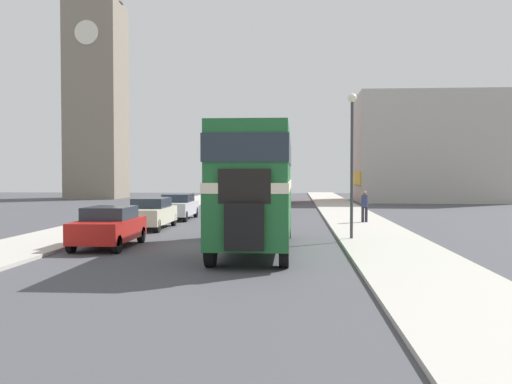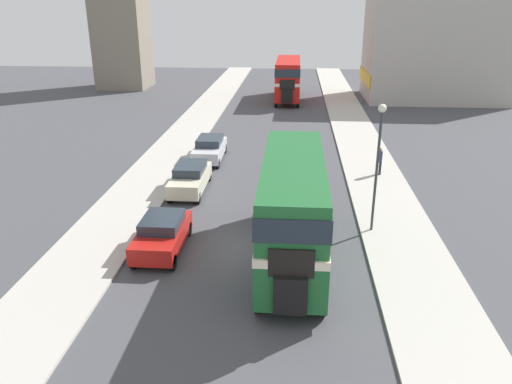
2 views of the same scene
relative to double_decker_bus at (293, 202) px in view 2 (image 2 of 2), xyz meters
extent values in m
plane|color=#47474C|center=(-1.83, 0.76, -2.56)|extent=(120.00, 120.00, 0.00)
cube|color=#B7B2A8|center=(4.92, 0.76, -2.50)|extent=(3.50, 120.00, 0.12)
cube|color=#B7B2A8|center=(-8.58, 0.76, -2.50)|extent=(3.50, 120.00, 0.12)
cube|color=#1E602D|center=(0.00, 0.02, -1.20)|extent=(2.44, 9.43, 1.65)
cube|color=beige|center=(0.00, 0.02, -0.22)|extent=(2.47, 9.48, 0.30)
cube|color=#1E602D|center=(0.00, 0.02, 0.83)|extent=(2.39, 9.25, 1.80)
cube|color=#232D38|center=(0.00, 0.02, 0.92)|extent=(2.47, 9.34, 0.81)
cube|color=black|center=(0.00, -4.80, -1.28)|extent=(1.10, 0.20, 1.32)
cube|color=black|center=(0.00, -4.66, -0.16)|extent=(1.46, 0.12, 0.96)
cylinder|color=black|center=(-1.08, -3.79, -1.99)|extent=(0.28, 1.13, 1.13)
cylinder|color=black|center=(1.08, -3.79, -1.99)|extent=(0.28, 1.13, 1.13)
cylinder|color=black|center=(-1.08, 3.72, -1.99)|extent=(0.28, 1.13, 1.13)
cylinder|color=black|center=(1.08, 3.72, -1.99)|extent=(0.28, 1.13, 1.13)
cube|color=red|center=(-0.78, 35.08, -1.21)|extent=(2.46, 9.55, 1.62)
cube|color=beige|center=(-0.78, 35.08, -0.26)|extent=(2.49, 9.60, 0.29)
cube|color=red|center=(-0.78, 35.08, 0.77)|extent=(2.42, 9.36, 1.76)
cube|color=#232D38|center=(-0.78, 35.08, 0.86)|extent=(2.49, 9.46, 0.79)
cube|color=black|center=(-0.78, 30.20, -1.29)|extent=(1.11, 0.20, 1.29)
cube|color=black|center=(-0.78, 30.34, -0.20)|extent=(1.48, 0.12, 0.94)
cylinder|color=black|center=(-1.87, 31.20, -1.99)|extent=(0.28, 1.13, 1.13)
cylinder|color=black|center=(0.31, 31.20, -1.99)|extent=(0.28, 1.13, 1.13)
cylinder|color=black|center=(-1.87, 38.84, -1.99)|extent=(0.28, 1.13, 1.13)
cylinder|color=black|center=(0.31, 38.84, -1.99)|extent=(0.28, 1.13, 1.13)
cube|color=red|center=(-5.52, 0.32, -1.89)|extent=(1.81, 4.01, 0.75)
cube|color=#232D38|center=(-5.52, 0.48, -1.28)|extent=(1.59, 2.08, 0.47)
cylinder|color=black|center=(-6.32, -1.23, -2.24)|extent=(0.20, 0.64, 0.64)
cylinder|color=black|center=(-4.71, -1.23, -2.24)|extent=(0.20, 0.64, 0.64)
cylinder|color=black|center=(-6.32, 1.88, -2.24)|extent=(0.20, 0.64, 0.64)
cylinder|color=black|center=(-4.71, 1.88, -2.24)|extent=(0.20, 0.64, 0.64)
cube|color=beige|center=(-5.75, 7.45, -1.89)|extent=(1.73, 4.46, 0.77)
cube|color=#232D38|center=(-5.75, 7.63, -1.26)|extent=(1.52, 2.32, 0.48)
cylinder|color=black|center=(-6.51, 5.67, -2.24)|extent=(0.20, 0.64, 0.64)
cylinder|color=black|center=(-4.98, 5.67, -2.24)|extent=(0.20, 0.64, 0.64)
cylinder|color=black|center=(-6.51, 9.24, -2.24)|extent=(0.20, 0.64, 0.64)
cylinder|color=black|center=(-4.98, 9.24, -2.24)|extent=(0.20, 0.64, 0.64)
cube|color=silver|center=(-5.61, 13.32, -1.89)|extent=(1.77, 4.37, 0.76)
cube|color=#232D38|center=(-5.61, 13.49, -1.27)|extent=(1.55, 2.27, 0.48)
cylinder|color=black|center=(-6.39, 11.58, -2.24)|extent=(0.20, 0.64, 0.64)
cylinder|color=black|center=(-4.83, 11.58, -2.24)|extent=(0.20, 0.64, 0.64)
cylinder|color=black|center=(-6.39, 15.05, -2.24)|extent=(0.20, 0.64, 0.64)
cylinder|color=black|center=(-4.83, 15.05, -2.24)|extent=(0.20, 0.64, 0.64)
cylinder|color=#282833|center=(5.07, 10.81, -2.03)|extent=(0.15, 0.15, 0.82)
cylinder|color=#282833|center=(5.26, 10.81, -2.03)|extent=(0.15, 0.15, 0.82)
cylinder|color=navy|center=(5.17, 10.81, -1.29)|extent=(0.34, 0.34, 0.65)
sphere|color=#9E7051|center=(5.17, 10.81, -0.85)|extent=(0.22, 0.22, 0.22)
cylinder|color=#38383D|center=(3.69, 2.89, 0.31)|extent=(0.12, 0.12, 5.50)
sphere|color=#EFEACC|center=(3.69, 2.89, 3.24)|extent=(0.36, 0.36, 0.36)
cube|color=#B2ADA3|center=(14.61, 36.81, 2.69)|extent=(14.20, 8.91, 10.50)
cube|color=gold|center=(7.45, 36.81, -0.25)|extent=(0.12, 8.46, 1.26)
camera|label=1|loc=(1.39, -20.36, 0.18)|focal=40.00mm
camera|label=2|loc=(-0.04, -18.44, 7.57)|focal=35.00mm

